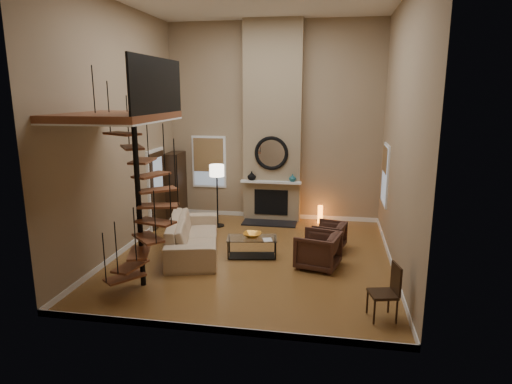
% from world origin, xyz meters
% --- Properties ---
extents(ground, '(6.00, 6.50, 0.01)m').
position_xyz_m(ground, '(0.00, 0.00, -0.01)').
color(ground, olive).
rests_on(ground, ground).
extents(back_wall, '(6.00, 0.02, 5.50)m').
position_xyz_m(back_wall, '(0.00, 3.25, 2.75)').
color(back_wall, '#977F61').
rests_on(back_wall, ground).
extents(front_wall, '(6.00, 0.02, 5.50)m').
position_xyz_m(front_wall, '(0.00, -3.25, 2.75)').
color(front_wall, '#977F61').
rests_on(front_wall, ground).
extents(left_wall, '(0.02, 6.50, 5.50)m').
position_xyz_m(left_wall, '(-3.00, 0.00, 2.75)').
color(left_wall, '#977F61').
rests_on(left_wall, ground).
extents(right_wall, '(0.02, 6.50, 5.50)m').
position_xyz_m(right_wall, '(3.00, 0.00, 2.75)').
color(right_wall, '#977F61').
rests_on(right_wall, ground).
extents(baseboard_back, '(6.00, 0.02, 0.12)m').
position_xyz_m(baseboard_back, '(0.00, 3.24, 0.06)').
color(baseboard_back, white).
rests_on(baseboard_back, ground).
extents(baseboard_front, '(6.00, 0.02, 0.12)m').
position_xyz_m(baseboard_front, '(0.00, -3.24, 0.06)').
color(baseboard_front, white).
rests_on(baseboard_front, ground).
extents(baseboard_left, '(0.02, 6.50, 0.12)m').
position_xyz_m(baseboard_left, '(-2.99, 0.00, 0.06)').
color(baseboard_left, white).
rests_on(baseboard_left, ground).
extents(baseboard_right, '(0.02, 6.50, 0.12)m').
position_xyz_m(baseboard_right, '(2.99, 0.00, 0.06)').
color(baseboard_right, white).
rests_on(baseboard_right, ground).
extents(chimney_breast, '(1.60, 0.38, 5.50)m').
position_xyz_m(chimney_breast, '(0.00, 3.06, 2.75)').
color(chimney_breast, '#8E7A5C').
rests_on(chimney_breast, ground).
extents(hearth, '(1.50, 0.60, 0.04)m').
position_xyz_m(hearth, '(0.00, 2.57, 0.02)').
color(hearth, black).
rests_on(hearth, ground).
extents(firebox, '(0.95, 0.02, 0.72)m').
position_xyz_m(firebox, '(0.00, 2.86, 0.55)').
color(firebox, black).
rests_on(firebox, chimney_breast).
extents(mantel, '(1.70, 0.18, 0.06)m').
position_xyz_m(mantel, '(0.00, 2.78, 1.15)').
color(mantel, white).
rests_on(mantel, chimney_breast).
extents(mirror_frame, '(0.94, 0.10, 0.94)m').
position_xyz_m(mirror_frame, '(0.00, 2.84, 1.95)').
color(mirror_frame, black).
rests_on(mirror_frame, chimney_breast).
extents(mirror_disc, '(0.80, 0.01, 0.80)m').
position_xyz_m(mirror_disc, '(0.00, 2.85, 1.95)').
color(mirror_disc, white).
rests_on(mirror_disc, chimney_breast).
extents(vase_left, '(0.24, 0.24, 0.25)m').
position_xyz_m(vase_left, '(-0.55, 2.82, 1.30)').
color(vase_left, black).
rests_on(vase_left, mantel).
extents(vase_right, '(0.20, 0.20, 0.21)m').
position_xyz_m(vase_right, '(0.60, 2.82, 1.28)').
color(vase_right, '#1B5760').
rests_on(vase_right, mantel).
extents(window_back, '(1.02, 0.06, 1.52)m').
position_xyz_m(window_back, '(-1.90, 3.22, 1.62)').
color(window_back, white).
rests_on(window_back, back_wall).
extents(window_right, '(0.06, 1.02, 1.52)m').
position_xyz_m(window_right, '(2.97, 2.00, 1.63)').
color(window_right, white).
rests_on(window_right, right_wall).
extents(entry_door, '(0.10, 1.05, 2.16)m').
position_xyz_m(entry_door, '(-2.95, 1.80, 1.05)').
color(entry_door, white).
rests_on(entry_door, ground).
extents(loft, '(1.70, 2.20, 1.09)m').
position_xyz_m(loft, '(-2.04, -1.80, 3.24)').
color(loft, brown).
rests_on(loft, left_wall).
extents(spiral_stair, '(1.47, 1.47, 4.06)m').
position_xyz_m(spiral_stair, '(-1.78, -1.79, 1.78)').
color(spiral_stair, black).
rests_on(spiral_stair, ground).
extents(hutch, '(0.40, 0.86, 1.92)m').
position_xyz_m(hutch, '(-2.80, 2.79, 0.95)').
color(hutch, black).
rests_on(hutch, ground).
extents(sofa, '(1.73, 2.92, 0.80)m').
position_xyz_m(sofa, '(-1.43, 0.11, 0.40)').
color(sofa, tan).
rests_on(sofa, ground).
extents(armchair_near, '(0.84, 0.83, 0.64)m').
position_xyz_m(armchair_near, '(1.73, 0.71, 0.35)').
color(armchair_near, '#462920').
rests_on(armchair_near, ground).
extents(armchair_far, '(1.03, 1.02, 0.78)m').
position_xyz_m(armchair_far, '(1.52, -0.32, 0.35)').
color(armchair_far, '#462920').
rests_on(armchair_far, ground).
extents(coffee_table, '(1.18, 0.73, 0.43)m').
position_xyz_m(coffee_table, '(-0.02, 0.00, 0.28)').
color(coffee_table, silver).
rests_on(coffee_table, ground).
extents(bowl, '(0.41, 0.41, 0.10)m').
position_xyz_m(bowl, '(-0.02, 0.05, 0.50)').
color(bowl, orange).
rests_on(bowl, coffee_table).
extents(book, '(0.26, 0.30, 0.02)m').
position_xyz_m(book, '(0.33, -0.15, 0.46)').
color(book, gray).
rests_on(book, coffee_table).
extents(floor_lamp, '(0.39, 0.39, 1.71)m').
position_xyz_m(floor_lamp, '(-1.37, 2.12, 1.41)').
color(floor_lamp, black).
rests_on(floor_lamp, ground).
extents(accent_lamp, '(0.14, 0.14, 0.50)m').
position_xyz_m(accent_lamp, '(1.39, 2.91, 0.25)').
color(accent_lamp, orange).
rests_on(accent_lamp, ground).
extents(side_chair, '(0.51, 0.49, 0.92)m').
position_xyz_m(side_chair, '(2.63, -2.34, 0.53)').
color(side_chair, black).
rests_on(side_chair, ground).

